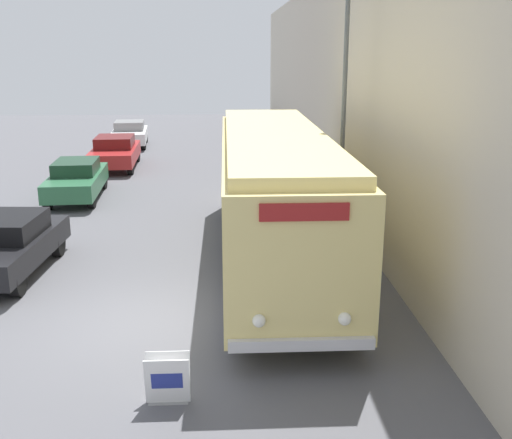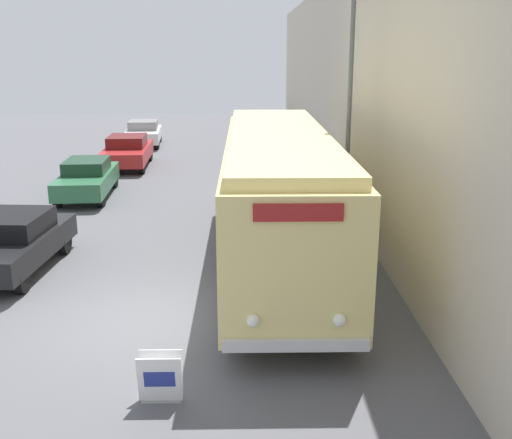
{
  "view_description": "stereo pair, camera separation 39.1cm",
  "coord_description": "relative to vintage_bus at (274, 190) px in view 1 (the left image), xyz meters",
  "views": [
    {
      "loc": [
        1.67,
        -11.05,
        5.27
      ],
      "look_at": [
        2.28,
        0.67,
        1.93
      ],
      "focal_mm": 42.0,
      "sensor_mm": 36.0,
      "label": 1
    },
    {
      "loc": [
        2.06,
        -11.07,
        5.27
      ],
      "look_at": [
        2.28,
        0.67,
        1.93
      ],
      "focal_mm": 42.0,
      "sensor_mm": 36.0,
      "label": 2
    }
  ],
  "objects": [
    {
      "name": "sign_board",
      "position": [
        -2.14,
        -6.34,
        -1.5
      ],
      "size": [
        0.68,
        0.31,
        0.8
      ],
      "color": "gray",
      "rests_on": "ground_plane"
    },
    {
      "name": "parked_car_mid",
      "position": [
        -6.65,
        7.15,
        -1.17
      ],
      "size": [
        1.98,
        4.51,
        1.39
      ],
      "rotation": [
        0.0,
        0.0,
        0.06
      ],
      "color": "black",
      "rests_on": "ground_plane"
    },
    {
      "name": "streetlamp",
      "position": [
        1.89,
        1.05,
        2.53
      ],
      "size": [
        0.36,
        0.36,
        6.89
      ],
      "color": "#595E60",
      "rests_on": "ground_plane"
    },
    {
      "name": "parked_car_near",
      "position": [
        -6.48,
        -0.55,
        -1.15
      ],
      "size": [
        1.99,
        4.2,
        1.42
      ],
      "rotation": [
        0.0,
        0.0,
        -0.06
      ],
      "color": "black",
      "rests_on": "ground_plane"
    },
    {
      "name": "ground_plane",
      "position": [
        -2.88,
        -3.5,
        -1.89
      ],
      "size": [
        80.0,
        80.0,
        0.0
      ],
      "primitive_type": "plane",
      "color": "#56565B"
    },
    {
      "name": "parked_car_far",
      "position": [
        -6.27,
        12.98,
        -1.14
      ],
      "size": [
        2.16,
        4.68,
        1.45
      ],
      "rotation": [
        0.0,
        0.0,
        0.05
      ],
      "color": "black",
      "rests_on": "ground_plane"
    },
    {
      "name": "parked_car_distant",
      "position": [
        -6.57,
        19.42,
        -1.16
      ],
      "size": [
        2.2,
        4.28,
        1.41
      ],
      "rotation": [
        0.0,
        0.0,
        0.09
      ],
      "color": "black",
      "rests_on": "ground_plane"
    },
    {
      "name": "building_wall_right",
      "position": [
        2.78,
        6.5,
        2.11
      ],
      "size": [
        0.3,
        60.0,
        8.01
      ],
      "color": "beige",
      "rests_on": "ground_plane"
    },
    {
      "name": "vintage_bus",
      "position": [
        0.0,
        0.0,
        0.0
      ],
      "size": [
        2.55,
        11.51,
        3.35
      ],
      "color": "black",
      "rests_on": "ground_plane"
    }
  ]
}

